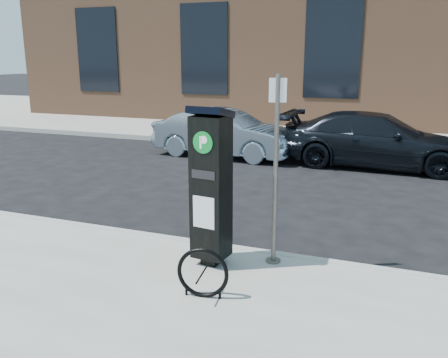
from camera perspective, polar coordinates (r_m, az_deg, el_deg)
The scene contains 10 objects.
ground at distance 6.91m, azimuth -3.38°, elevation -8.56°, with size 120.00×120.00×0.00m, color black.
sidewalk_far at distance 20.14m, azimuth 13.30°, elevation 6.55°, with size 60.00×12.00×0.15m, color gray.
curb_near at distance 6.87m, azimuth -3.45°, elevation -8.04°, with size 60.00×0.12×0.16m, color #9E9B93.
curb_far at distance 14.30m, azimuth 9.94°, elevation 3.64°, with size 60.00×0.12×0.16m, color #9E9B93.
building at distance 22.98m, azimuth 15.00°, elevation 17.57°, with size 28.00×10.05×8.25m.
parking_kiosk at distance 5.80m, azimuth -1.58°, elevation -0.76°, with size 0.50×0.46×2.00m.
sign_pole at distance 5.83m, azimuth 6.22°, elevation 0.73°, with size 0.21×0.19×2.36m.
bike_rack at distance 5.23m, azimuth -2.58°, elevation -11.25°, with size 0.58×0.13×0.58m.
car_silver at distance 13.20m, azimuth 0.06°, elevation 5.52°, with size 1.38×3.97×1.31m, color gray.
car_dark at distance 12.55m, azimuth 17.87°, elevation 4.48°, with size 1.91×4.69×1.36m, color black.
Camera 1 is at (2.65, -5.79, 2.69)m, focal length 38.00 mm.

